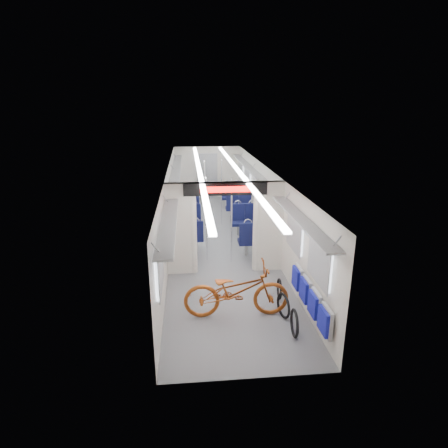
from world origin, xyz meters
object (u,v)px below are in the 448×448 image
flip_bench (310,297)px  seat_bay_near_left (188,226)px  bike_hoop_a (294,324)px  seat_bay_far_right (235,199)px  bicycle (236,291)px  stanchion_far_left (205,195)px  stanchion_near_right (231,221)px  bike_hoop_b (283,307)px  stanchion_far_right (221,193)px  bike_hoop_c (279,290)px  seat_bay_near_right (250,227)px  stanchion_near_left (207,220)px  seat_bay_far_left (187,200)px

flip_bench → seat_bay_near_left: (-2.29, 4.78, -0.05)m
bike_hoop_a → seat_bay_far_right: (-0.04, 8.29, 0.30)m
seat_bay_near_left → seat_bay_far_right: bearing=59.3°
bicycle → seat_bay_far_right: (0.92, 7.48, -0.01)m
bike_hoop_a → stanchion_far_left: (-1.28, 6.57, 0.91)m
stanchion_near_right → stanchion_far_left: size_ratio=1.00×
bicycle → bike_hoop_b: bearing=-99.5°
seat_bay_near_left → stanchion_far_left: stanchion_far_left is taller
bike_hoop_b → seat_bay_far_right: bearing=90.0°
bike_hoop_b → stanchion_far_right: stanchion_far_right is taller
bicycle → flip_bench: 1.42m
flip_bench → bike_hoop_c: flip_bench is taller
seat_bay_near_right → stanchion_near_right: size_ratio=0.93×
seat_bay_far_right → seat_bay_near_left: bearing=-120.7°
seat_bay_near_left → stanchion_far_right: size_ratio=0.86×
bike_hoop_c → stanchion_near_left: bearing=122.2°
stanchion_far_left → seat_bay_far_right: bearing=54.1°
stanchion_far_left → stanchion_far_right: (0.58, 0.29, 0.00)m
bike_hoop_c → seat_bay_far_left: (-1.97, 7.00, 0.32)m
bike_hoop_a → stanchion_far_right: (-0.71, 6.86, 0.91)m
flip_bench → stanchion_near_left: size_ratio=0.91×
flip_bench → seat_bay_near_right: seat_bay_near_right is taller
flip_bench → seat_bay_near_left: 5.30m
seat_bay_near_left → stanchion_near_right: bearing=-54.6°
bicycle → seat_bay_near_left: 4.43m
bike_hoop_a → bike_hoop_b: 0.65m
stanchion_near_right → bike_hoop_a: bearing=-78.0°
bicycle → stanchion_near_left: bearing=9.4°
stanchion_far_right → bicycle: bearing=-92.4°
bicycle → stanchion_near_left: size_ratio=0.91×
flip_bench → stanchion_near_right: bearing=109.8°
flip_bench → seat_bay_far_left: 8.35m
seat_bay_near_left → bicycle: bearing=-77.7°
bike_hoop_a → bike_hoop_b: (-0.04, 0.64, -0.01)m
seat_bay_near_left → stanchion_near_left: size_ratio=0.86×
bike_hoop_b → stanchion_far_right: bearing=96.1°
flip_bench → seat_bay_far_left: (-2.29, 8.03, -0.06)m
flip_bench → seat_bay_far_right: (-0.42, 7.92, -0.04)m
bicycle → stanchion_near_right: (0.21, 2.69, 0.60)m
flip_bench → seat_bay_far_right: seat_bay_far_right is taller
bike_hoop_b → stanchion_near_left: stanchion_near_left is taller
bike_hoop_b → bike_hoop_c: (0.10, 0.76, -0.03)m
stanchion_far_right → bike_hoop_c: bearing=-82.0°
seat_bay_near_right → seat_bay_far_right: 3.50m
seat_bay_near_right → stanchion_near_right: (-0.71, -1.28, 0.60)m
seat_bay_far_left → stanchion_far_right: 2.05m
seat_bay_near_right → stanchion_near_right: 1.58m
bicycle → stanchion_far_left: stanchion_far_left is taller
flip_bench → seat_bay_near_left: size_ratio=1.06×
seat_bay_far_left → stanchion_near_right: (1.16, -4.89, 0.63)m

